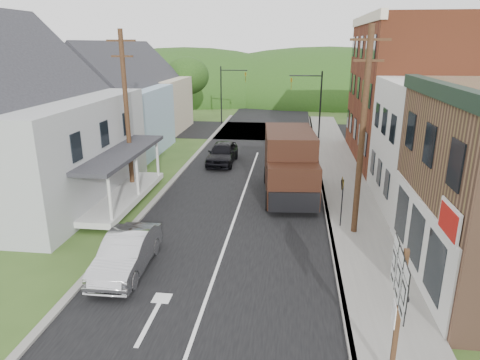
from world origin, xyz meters
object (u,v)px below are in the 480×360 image
(silver_sedan, at_px, (127,253))
(dark_sedan, at_px, (222,153))
(delivery_van, at_px, (290,165))
(route_sign_cluster, at_px, (398,298))
(warning_sign, at_px, (342,195))

(silver_sedan, height_order, dark_sedan, dark_sedan)
(silver_sedan, bearing_deg, dark_sedan, 84.32)
(dark_sedan, bearing_deg, silver_sedan, -93.08)
(delivery_van, distance_m, route_sign_cluster, 14.16)
(warning_sign, bearing_deg, dark_sedan, 122.84)
(silver_sedan, distance_m, warning_sign, 9.78)
(silver_sedan, distance_m, delivery_van, 11.02)
(dark_sedan, bearing_deg, warning_sign, -54.31)
(dark_sedan, height_order, delivery_van, delivery_van)
(silver_sedan, relative_size, delivery_van, 0.66)
(dark_sedan, xyz_separation_m, delivery_van, (4.83, -6.24, 1.06))
(silver_sedan, distance_m, route_sign_cluster, 9.99)
(delivery_van, height_order, route_sign_cluster, route_sign_cluster)
(dark_sedan, bearing_deg, delivery_van, -51.30)
(delivery_van, xyz_separation_m, route_sign_cluster, (2.73, -13.87, 0.68))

